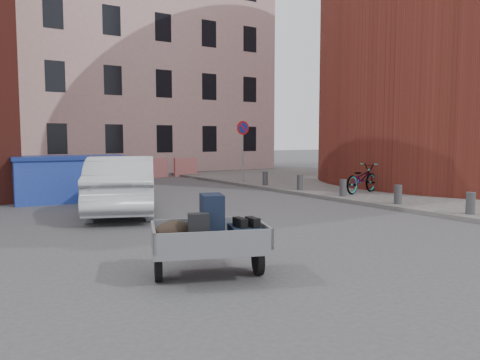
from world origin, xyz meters
TOP-DOWN VIEW (x-y plane):
  - ground at (0.00, 0.00)m, footprint 120.00×120.00m
  - sidewalk at (10.00, 4.00)m, footprint 9.00×24.00m
  - building_pink at (6.00, 22.00)m, footprint 16.00×8.00m
  - no_parking_sign at (6.00, 9.48)m, footprint 0.60×0.09m
  - bollards at (6.00, 3.40)m, footprint 0.22×9.02m
  - barriers at (4.20, 15.00)m, footprint 4.70×0.18m
  - trailer at (-1.88, -1.89)m, footprint 1.88×1.98m
  - dumpster at (-1.60, 7.93)m, footprint 3.57×2.02m
  - silver_car at (-1.00, 4.54)m, footprint 3.20×4.94m
  - bicycle at (7.18, 3.71)m, footprint 2.03×1.12m

SIDE VIEW (x-z plane):
  - ground at x=0.00m, z-range 0.00..0.00m
  - sidewalk at x=10.00m, z-range 0.00..0.12m
  - bollards at x=6.00m, z-range 0.12..0.67m
  - barriers at x=4.20m, z-range 0.00..1.00m
  - trailer at x=-1.88m, z-range 0.01..1.21m
  - bicycle at x=7.18m, z-range 0.12..1.13m
  - dumpster at x=-1.60m, z-range 0.01..1.46m
  - silver_car at x=-1.00m, z-range 0.00..1.54m
  - no_parking_sign at x=6.00m, z-range 0.69..3.34m
  - building_pink at x=6.00m, z-range 0.00..14.00m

